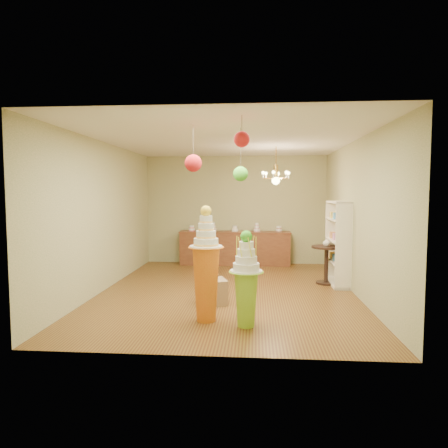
# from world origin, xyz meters

# --- Properties ---
(floor) EXTENTS (6.50, 6.50, 0.00)m
(floor) POSITION_xyz_m (0.00, 0.00, 0.00)
(floor) COLOR brown
(floor) RESTS_ON ground
(ceiling) EXTENTS (6.50, 6.50, 0.00)m
(ceiling) POSITION_xyz_m (0.00, 0.00, 3.00)
(ceiling) COLOR silver
(ceiling) RESTS_ON ground
(wall_back) EXTENTS (5.00, 0.04, 3.00)m
(wall_back) POSITION_xyz_m (0.00, 3.25, 1.50)
(wall_back) COLOR tan
(wall_back) RESTS_ON ground
(wall_front) EXTENTS (5.00, 0.04, 3.00)m
(wall_front) POSITION_xyz_m (0.00, -3.25, 1.50)
(wall_front) COLOR tan
(wall_front) RESTS_ON ground
(wall_left) EXTENTS (0.04, 6.50, 3.00)m
(wall_left) POSITION_xyz_m (-2.50, 0.00, 1.50)
(wall_left) COLOR tan
(wall_left) RESTS_ON ground
(wall_right) EXTENTS (0.04, 6.50, 3.00)m
(wall_right) POSITION_xyz_m (2.50, 0.00, 1.50)
(wall_right) COLOR tan
(wall_right) RESTS_ON ground
(pedestal_green) EXTENTS (0.63, 0.63, 1.43)m
(pedestal_green) POSITION_xyz_m (0.42, -2.13, 0.61)
(pedestal_green) COLOR #86BD29
(pedestal_green) RESTS_ON floor
(pedestal_orange) EXTENTS (0.57, 0.57, 1.79)m
(pedestal_orange) POSITION_xyz_m (-0.20, -1.91, 0.73)
(pedestal_orange) COLOR orange
(pedestal_orange) RESTS_ON floor
(burlap_riser) EXTENTS (0.61, 0.61, 0.44)m
(burlap_riser) POSITION_xyz_m (-0.21, -0.95, 0.22)
(burlap_riser) COLOR olive
(burlap_riser) RESTS_ON floor
(sideboard) EXTENTS (3.04, 0.54, 1.16)m
(sideboard) POSITION_xyz_m (0.00, 2.97, 0.48)
(sideboard) COLOR brown
(sideboard) RESTS_ON floor
(shelving_unit) EXTENTS (0.33, 1.20, 1.80)m
(shelving_unit) POSITION_xyz_m (2.34, 0.80, 0.90)
(shelving_unit) COLOR silver
(shelving_unit) RESTS_ON floor
(round_table) EXTENTS (0.75, 0.75, 0.83)m
(round_table) POSITION_xyz_m (2.10, 0.80, 0.53)
(round_table) COLOR black
(round_table) RESTS_ON floor
(vase) EXTENTS (0.19, 0.19, 0.17)m
(vase) POSITION_xyz_m (2.10, 0.80, 0.91)
(vase) COLOR silver
(vase) RESTS_ON round_table
(pom_red_left) EXTENTS (0.26, 0.26, 0.71)m
(pom_red_left) POSITION_xyz_m (-0.39, -1.89, 2.42)
(pom_red_left) COLOR #3E372C
(pom_red_left) RESTS_ON ceiling
(pom_green_mid) EXTENTS (0.24, 0.24, 0.84)m
(pom_green_mid) POSITION_xyz_m (0.32, -1.54, 2.28)
(pom_green_mid) COLOR #3E372C
(pom_green_mid) RESTS_ON ceiling
(pom_red_right) EXTENTS (0.21, 0.21, 0.42)m
(pom_red_right) POSITION_xyz_m (0.37, -2.57, 2.68)
(pom_red_right) COLOR #3E372C
(pom_red_right) RESTS_ON ceiling
(chandelier) EXTENTS (0.84, 0.84, 0.85)m
(chandelier) POSITION_xyz_m (1.00, 1.05, 2.30)
(chandelier) COLOR #BE9443
(chandelier) RESTS_ON ceiling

